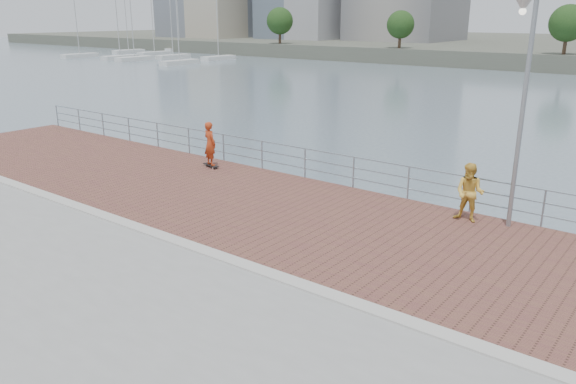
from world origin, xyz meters
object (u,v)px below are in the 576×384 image
Objects in this scene: guardrail at (380,174)px; skateboarder at (210,144)px; bystander at (470,193)px; street_lamp at (524,61)px.

skateboarder is at bearing -170.89° from guardrail.
skateboarder is (-6.83, -1.10, 0.27)m from guardrail.
skateboarder reaches higher than guardrail.
bystander reaches higher than guardrail.
guardrail is 22.88× the size of skateboarder.
street_lamp is 3.79× the size of skateboarder.
skateboarder is at bearing -179.37° from street_lamp.
bystander is (3.31, -0.83, 0.18)m from guardrail.
skateboarder is 10.15m from bystander.
guardrail is 22.83× the size of bystander.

